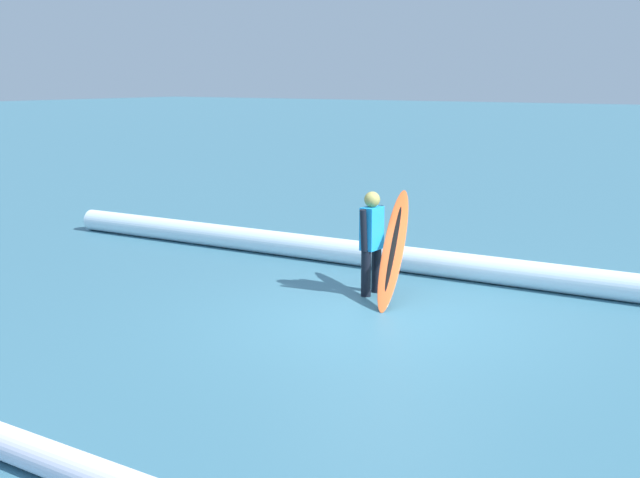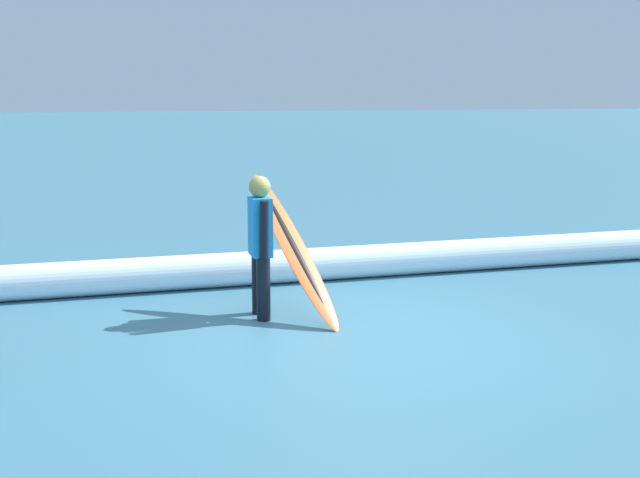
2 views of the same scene
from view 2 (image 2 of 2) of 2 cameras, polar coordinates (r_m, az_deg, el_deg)
ground_plane at (r=8.21m, az=2.77°, el=-6.47°), size 178.74×178.74×0.00m
surfer at (r=8.74m, az=-3.97°, el=-0.02°), size 0.22×0.56×1.46m
surfboard at (r=8.83m, az=-1.74°, el=-0.63°), size 0.79×1.62×1.42m
wave_crest_foreground at (r=11.27m, az=9.74°, el=-1.05°), size 20.45×1.23×0.40m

